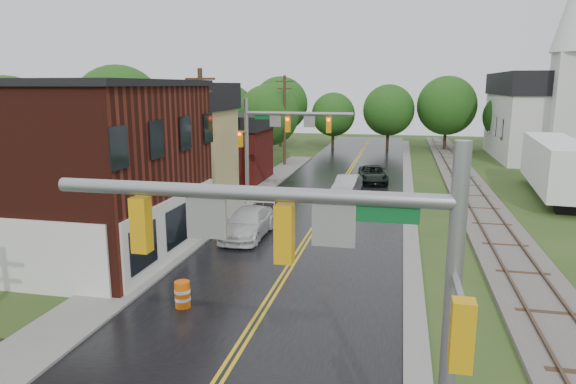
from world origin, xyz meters
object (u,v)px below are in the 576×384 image
(sedan_silver, at_px, (347,186))
(traffic_signal_far, at_px, (277,132))
(tree_left_c, at_px, (203,123))
(semi_trailer, at_px, (555,164))
(brick_building, at_px, (39,167))
(church, at_px, (549,106))
(construction_barrel, at_px, (183,295))
(utility_pole_b, at_px, (202,143))
(tree_left_e, at_px, (270,117))
(suv_dark, at_px, (373,175))
(traffic_signal_near, at_px, (327,266))
(utility_pole_c, at_px, (285,119))
(tree_left_b, at_px, (120,114))
(tree_left_a, at_px, (10,132))
(pickup_white, at_px, (248,223))

(sedan_silver, bearing_deg, traffic_signal_far, -132.02)
(tree_left_c, distance_m, semi_trailer, 30.24)
(brick_building, distance_m, church, 50.58)
(sedan_silver, height_order, construction_barrel, sedan_silver)
(sedan_silver, xyz_separation_m, semi_trailer, (14.74, 2.53, 1.72))
(utility_pole_b, height_order, tree_left_e, utility_pole_b)
(church, distance_m, tree_left_c, 36.59)
(suv_dark, bearing_deg, traffic_signal_near, -94.26)
(brick_building, height_order, church, church)
(utility_pole_b, bearing_deg, traffic_signal_far, 56.32)
(utility_pole_c, xyz_separation_m, construction_barrel, (3.85, -34.00, -4.22))
(brick_building, bearing_deg, semi_trailer, 33.37)
(sedan_silver, bearing_deg, tree_left_e, 128.72)
(brick_building, bearing_deg, traffic_signal_far, 53.08)
(semi_trailer, bearing_deg, suv_dark, 167.53)
(tree_left_b, xyz_separation_m, construction_barrel, (14.90, -21.90, -5.21))
(church, bearing_deg, brick_building, -129.98)
(construction_barrel, bearing_deg, traffic_signal_far, 91.76)
(utility_pole_b, distance_m, tree_left_c, 19.24)
(tree_left_b, height_order, sedan_silver, tree_left_b)
(traffic_signal_far, relative_size, tree_left_b, 0.76)
(tree_left_b, distance_m, suv_dark, 21.44)
(utility_pole_c, relative_size, tree_left_e, 1.10)
(tree_left_e, bearing_deg, sedan_silver, -56.79)
(tree_left_a, height_order, tree_left_b, tree_left_b)
(traffic_signal_near, height_order, tree_left_b, tree_left_b)
(brick_building, relative_size, construction_barrel, 14.17)
(utility_pole_c, bearing_deg, tree_left_b, -132.39)
(pickup_white, distance_m, semi_trailer, 23.76)
(utility_pole_b, distance_m, tree_left_e, 23.99)
(tree_left_c, bearing_deg, tree_left_e, 50.19)
(utility_pole_c, relative_size, construction_barrel, 8.92)
(suv_dark, bearing_deg, construction_barrel, -107.51)
(utility_pole_c, bearing_deg, tree_left_c, -149.80)
(sedan_silver, relative_size, pickup_white, 0.86)
(construction_barrel, bearing_deg, utility_pole_c, 96.47)
(traffic_signal_near, bearing_deg, tree_left_c, 114.56)
(traffic_signal_near, relative_size, construction_barrel, 7.27)
(traffic_signal_near, distance_m, tree_left_e, 45.59)
(tree_left_b, bearing_deg, traffic_signal_near, -54.51)
(tree_left_c, distance_m, tree_left_e, 7.82)
(tree_left_c, bearing_deg, semi_trailer, -12.19)
(traffic_signal_far, relative_size, construction_barrel, 7.27)
(tree_left_a, distance_m, tree_left_b, 10.22)
(utility_pole_c, xyz_separation_m, semi_trailer, (22.45, -10.47, -2.27))
(brick_building, relative_size, pickup_white, 2.77)
(church, relative_size, semi_trailer, 1.46)
(brick_building, distance_m, construction_barrel, 11.37)
(utility_pole_b, xyz_separation_m, utility_pole_c, (0.00, 22.00, 0.00))
(utility_pole_c, bearing_deg, semi_trailer, -25.01)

